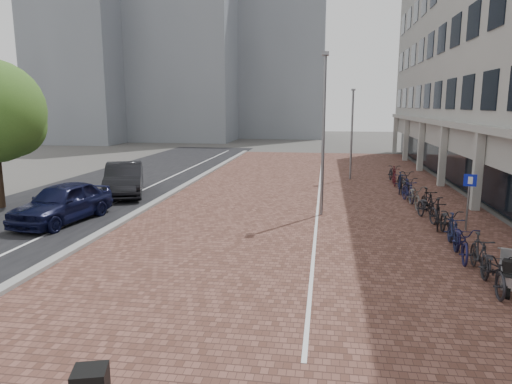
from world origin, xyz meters
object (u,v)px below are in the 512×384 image
at_px(scooter_front, 507,273).
at_px(parking_sign, 469,194).
at_px(car_navy, 62,203).
at_px(car_dark, 124,179).

xyz_separation_m(scooter_front, parking_sign, (0.65, 5.63, 0.85)).
relative_size(car_navy, scooter_front, 3.20).
distance_m(car_navy, scooter_front, 14.98).
xyz_separation_m(car_dark, scooter_front, (14.22, -10.10, -0.32)).
distance_m(car_navy, car_dark, 5.46).
relative_size(scooter_front, parking_sign, 0.68).
bearing_deg(car_dark, parking_sign, -37.70).
bearing_deg(car_navy, car_dark, 98.26).
relative_size(car_dark, scooter_front, 3.49).
bearing_deg(parking_sign, car_dark, 178.29).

